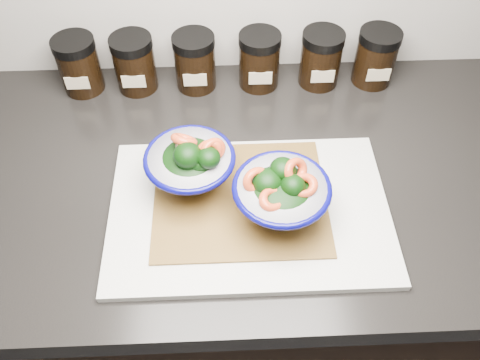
{
  "coord_description": "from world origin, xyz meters",
  "views": [
    {
      "loc": [
        -0.03,
        0.88,
        1.57
      ],
      "look_at": [
        -0.01,
        1.38,
        0.96
      ],
      "focal_mm": 38.0,
      "sensor_mm": 36.0,
      "label": 1
    }
  ],
  "objects_px": {
    "spice_jar_f": "(376,57)",
    "bowl_right": "(281,195)",
    "cutting_board": "(249,210)",
    "spice_jar_d": "(259,60)",
    "bowl_left": "(191,165)",
    "spice_jar_c": "(195,62)",
    "spice_jar_e": "(321,58)",
    "spice_jar_b": "(134,63)",
    "spice_jar_a": "(79,65)"
  },
  "relations": [
    {
      "from": "bowl_left",
      "to": "spice_jar_b",
      "type": "height_order",
      "value": "bowl_left"
    },
    {
      "from": "bowl_right",
      "to": "spice_jar_b",
      "type": "xyz_separation_m",
      "value": [
        -0.25,
        0.34,
        -0.01
      ]
    },
    {
      "from": "cutting_board",
      "to": "spice_jar_a",
      "type": "bearing_deg",
      "value": 133.87
    },
    {
      "from": "bowl_left",
      "to": "spice_jar_d",
      "type": "relative_size",
      "value": 1.3
    },
    {
      "from": "bowl_left",
      "to": "spice_jar_d",
      "type": "height_order",
      "value": "bowl_left"
    },
    {
      "from": "spice_jar_e",
      "to": "spice_jar_f",
      "type": "height_order",
      "value": "same"
    },
    {
      "from": "cutting_board",
      "to": "spice_jar_b",
      "type": "distance_m",
      "value": 0.39
    },
    {
      "from": "spice_jar_c",
      "to": "spice_jar_e",
      "type": "xyz_separation_m",
      "value": [
        0.25,
        0.0,
        0.0
      ]
    },
    {
      "from": "spice_jar_b",
      "to": "spice_jar_f",
      "type": "distance_m",
      "value": 0.47
    },
    {
      "from": "cutting_board",
      "to": "spice_jar_d",
      "type": "distance_m",
      "value": 0.33
    },
    {
      "from": "bowl_left",
      "to": "spice_jar_a",
      "type": "xyz_separation_m",
      "value": [
        -0.22,
        0.28,
        -0.01
      ]
    },
    {
      "from": "bowl_left",
      "to": "bowl_right",
      "type": "xyz_separation_m",
      "value": [
        0.14,
        -0.07,
        0.0
      ]
    },
    {
      "from": "spice_jar_a",
      "to": "spice_jar_b",
      "type": "height_order",
      "value": "same"
    },
    {
      "from": "spice_jar_b",
      "to": "spice_jar_c",
      "type": "distance_m",
      "value": 0.12
    },
    {
      "from": "spice_jar_b",
      "to": "spice_jar_c",
      "type": "height_order",
      "value": "same"
    },
    {
      "from": "spice_jar_e",
      "to": "spice_jar_b",
      "type": "bearing_deg",
      "value": 180.0
    },
    {
      "from": "spice_jar_a",
      "to": "bowl_right",
      "type": "bearing_deg",
      "value": -43.38
    },
    {
      "from": "bowl_right",
      "to": "bowl_left",
      "type": "bearing_deg",
      "value": 154.25
    },
    {
      "from": "spice_jar_b",
      "to": "bowl_right",
      "type": "bearing_deg",
      "value": -53.39
    },
    {
      "from": "cutting_board",
      "to": "spice_jar_c",
      "type": "relative_size",
      "value": 3.98
    },
    {
      "from": "bowl_right",
      "to": "spice_jar_f",
      "type": "relative_size",
      "value": 1.34
    },
    {
      "from": "cutting_board",
      "to": "spice_jar_c",
      "type": "bearing_deg",
      "value": 105.3
    },
    {
      "from": "spice_jar_b",
      "to": "spice_jar_a",
      "type": "bearing_deg",
      "value": 180.0
    },
    {
      "from": "spice_jar_c",
      "to": "spice_jar_e",
      "type": "height_order",
      "value": "same"
    },
    {
      "from": "spice_jar_c",
      "to": "bowl_left",
      "type": "bearing_deg",
      "value": -90.29
    },
    {
      "from": "spice_jar_d",
      "to": "bowl_left",
      "type": "bearing_deg",
      "value": -114.87
    },
    {
      "from": "bowl_right",
      "to": "spice_jar_e",
      "type": "distance_m",
      "value": 0.36
    },
    {
      "from": "spice_jar_e",
      "to": "spice_jar_c",
      "type": "bearing_deg",
      "value": 180.0
    },
    {
      "from": "cutting_board",
      "to": "spice_jar_d",
      "type": "bearing_deg",
      "value": 83.62
    },
    {
      "from": "spice_jar_c",
      "to": "spice_jar_d",
      "type": "distance_m",
      "value": 0.13
    },
    {
      "from": "bowl_right",
      "to": "spice_jar_e",
      "type": "bearing_deg",
      "value": 71.98
    },
    {
      "from": "spice_jar_f",
      "to": "bowl_right",
      "type": "bearing_deg",
      "value": -122.8
    },
    {
      "from": "spice_jar_b",
      "to": "cutting_board",
      "type": "bearing_deg",
      "value": -57.68
    },
    {
      "from": "bowl_right",
      "to": "spice_jar_f",
      "type": "xyz_separation_m",
      "value": [
        0.22,
        0.34,
        -0.01
      ]
    },
    {
      "from": "bowl_left",
      "to": "spice_jar_e",
      "type": "relative_size",
      "value": 1.3
    },
    {
      "from": "spice_jar_d",
      "to": "spice_jar_a",
      "type": "bearing_deg",
      "value": 180.0
    },
    {
      "from": "cutting_board",
      "to": "spice_jar_f",
      "type": "distance_m",
      "value": 0.43
    },
    {
      "from": "spice_jar_c",
      "to": "spice_jar_e",
      "type": "bearing_deg",
      "value": 0.0
    },
    {
      "from": "spice_jar_a",
      "to": "spice_jar_e",
      "type": "relative_size",
      "value": 1.0
    },
    {
      "from": "spice_jar_a",
      "to": "spice_jar_e",
      "type": "xyz_separation_m",
      "value": [
        0.47,
        0.0,
        0.0
      ]
    },
    {
      "from": "cutting_board",
      "to": "spice_jar_f",
      "type": "height_order",
      "value": "spice_jar_f"
    },
    {
      "from": "bowl_left",
      "to": "spice_jar_b",
      "type": "bearing_deg",
      "value": 112.89
    },
    {
      "from": "spice_jar_b",
      "to": "spice_jar_f",
      "type": "relative_size",
      "value": 1.0
    },
    {
      "from": "spice_jar_d",
      "to": "spice_jar_f",
      "type": "distance_m",
      "value": 0.23
    },
    {
      "from": "bowl_left",
      "to": "spice_jar_c",
      "type": "height_order",
      "value": "bowl_left"
    },
    {
      "from": "spice_jar_f",
      "to": "spice_jar_d",
      "type": "bearing_deg",
      "value": 180.0
    },
    {
      "from": "bowl_left",
      "to": "spice_jar_a",
      "type": "relative_size",
      "value": 1.3
    },
    {
      "from": "bowl_left",
      "to": "cutting_board",
      "type": "bearing_deg",
      "value": -29.88
    },
    {
      "from": "bowl_right",
      "to": "spice_jar_d",
      "type": "relative_size",
      "value": 1.34
    },
    {
      "from": "spice_jar_e",
      "to": "spice_jar_f",
      "type": "bearing_deg",
      "value": 0.0
    }
  ]
}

